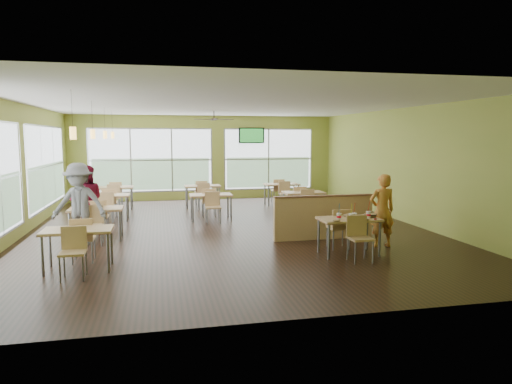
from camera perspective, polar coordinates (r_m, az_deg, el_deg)
room at (r=11.66m, az=-3.43°, el=3.01°), size 12.00×12.04×3.20m
window_bays at (r=14.64m, az=-15.60°, el=3.06°), size 9.24×10.24×2.38m
main_table at (r=9.46m, az=11.54°, el=-3.94°), size 1.22×1.52×0.87m
half_wall_divider at (r=10.80m, az=8.45°, el=-3.11°), size 2.40×0.14×1.04m
dining_tables at (r=13.35m, az=-8.97°, el=-0.75°), size 6.92×8.72×0.87m
pendant_lights at (r=12.26m, az=-19.01°, el=6.83°), size 0.11×7.31×0.86m
ceiling_fan at (r=14.62m, az=-5.27°, el=9.05°), size 1.25×1.25×0.29m
tv_backwall at (r=17.76m, az=-0.56°, el=7.08°), size 1.00×0.07×0.60m
man_plaid at (r=10.29m, az=15.48°, el=-2.24°), size 0.59×0.39×1.60m
patron_maroon at (r=11.85m, az=-20.44°, el=-0.98°), size 0.90×0.74×1.70m
patron_grey at (r=10.77m, az=-21.23°, el=-1.44°), size 1.28×0.88×1.83m
cup_blue at (r=9.18m, az=10.33°, el=-3.01°), size 0.10×0.10×0.36m
cup_yellow at (r=9.19m, az=11.79°, el=-3.05°), size 0.10×0.10×0.36m
cup_red_near at (r=9.25m, az=12.17°, el=-2.98°), size 0.10×0.10×0.37m
cup_red_far at (r=9.51m, az=13.89°, el=-2.75°), size 0.10×0.10×0.38m
food_basket at (r=9.70m, az=14.11°, el=-2.81°), size 0.27×0.27×0.06m
ketchup_cup at (r=9.39m, az=14.68°, el=-3.28°), size 0.06×0.06×0.02m
wrapper_left at (r=9.01m, az=10.03°, el=-3.54°), size 0.18×0.16×0.04m
wrapper_mid at (r=9.62m, az=11.46°, el=-2.87°), size 0.25×0.23×0.06m
wrapper_right at (r=9.28m, az=13.57°, el=-3.34°), size 0.17×0.16×0.04m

